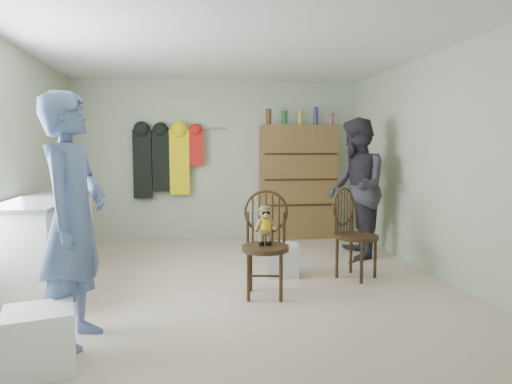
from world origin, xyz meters
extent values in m
plane|color=beige|center=(0.00, 0.00, 0.00)|extent=(5.00, 5.00, 0.00)
plane|color=#B8C4A4|center=(0.00, 2.50, 1.25)|extent=(4.50, 0.00, 4.50)
plane|color=#B8C4A4|center=(-2.25, 0.00, 1.25)|extent=(0.00, 5.00, 5.00)
plane|color=#B8C4A4|center=(2.25, 0.00, 1.25)|extent=(0.00, 5.00, 5.00)
plane|color=white|center=(0.00, 0.00, 2.50)|extent=(5.00, 5.00, 0.00)
cube|color=silver|center=(-1.95, 0.00, 0.45)|extent=(0.60, 1.80, 0.90)
cube|color=slate|center=(-1.95, 0.00, 0.92)|extent=(0.64, 1.86, 0.04)
cylinder|color=#99999E|center=(-1.64, -0.45, 0.54)|extent=(0.02, 0.02, 0.14)
cylinder|color=#99999E|center=(-1.64, 0.45, 0.54)|extent=(0.02, 0.02, 0.14)
cube|color=white|center=(-1.47, -1.77, 0.20)|extent=(0.51, 0.50, 0.40)
cylinder|color=#312111|center=(0.23, -0.54, 0.48)|extent=(0.54, 0.54, 0.05)
cylinder|color=#312111|center=(0.05, -0.66, 0.23)|extent=(0.04, 0.04, 0.45)
cylinder|color=#312111|center=(0.35, -0.72, 0.23)|extent=(0.04, 0.04, 0.45)
cylinder|color=#312111|center=(0.11, -0.35, 0.23)|extent=(0.04, 0.04, 0.45)
cylinder|color=#312111|center=(0.41, -0.41, 0.23)|extent=(0.04, 0.04, 0.45)
torus|color=#312111|center=(0.26, -0.36, 0.80)|extent=(0.44, 0.12, 0.44)
cylinder|color=#312111|center=(0.08, -0.34, 0.65)|extent=(0.03, 0.03, 0.30)
cylinder|color=#312111|center=(0.44, -0.41, 0.65)|extent=(0.03, 0.03, 0.30)
cylinder|color=yellow|center=(0.23, -0.52, 0.70)|extent=(0.12, 0.12, 0.11)
cylinder|color=#475128|center=(0.23, -0.52, 0.59)|extent=(0.07, 0.07, 0.18)
sphere|color=#9E7042|center=(0.23, -0.52, 0.81)|extent=(0.11, 0.11, 0.11)
cylinder|color=#475128|center=(0.23, -0.52, 0.86)|extent=(0.10, 0.10, 0.04)
cube|color=black|center=(0.23, -0.57, 0.82)|extent=(0.08, 0.01, 0.02)
cylinder|color=#312111|center=(1.33, -0.07, 0.47)|extent=(0.62, 0.62, 0.04)
cylinder|color=#312111|center=(1.31, -0.27, 0.22)|extent=(0.04, 0.04, 0.44)
cylinder|color=#312111|center=(1.54, -0.09, 0.22)|extent=(0.04, 0.04, 0.44)
cylinder|color=#312111|center=(1.12, -0.04, 0.22)|extent=(0.04, 0.04, 0.44)
cylinder|color=#312111|center=(1.35, 0.15, 0.22)|extent=(0.04, 0.04, 0.44)
torus|color=#312111|center=(1.22, 0.07, 0.78)|extent=(0.35, 0.29, 0.43)
cylinder|color=#312111|center=(1.09, -0.05, 0.64)|extent=(0.03, 0.03, 0.30)
cylinder|color=#312111|center=(1.37, 0.18, 0.64)|extent=(0.03, 0.03, 0.30)
cube|color=#E57F72|center=(0.54, 0.13, 0.18)|extent=(0.39, 0.32, 0.37)
imported|color=#536898|center=(-1.33, -1.34, 0.92)|extent=(0.56, 0.74, 1.84)
imported|color=#2D2B33|center=(1.68, 0.88, 0.92)|extent=(0.83, 0.99, 1.83)
cube|color=brown|center=(1.25, 2.30, 0.90)|extent=(1.20, 0.38, 1.80)
cube|color=#312111|center=(1.25, 2.11, 0.55)|extent=(1.16, 0.02, 0.03)
cube|color=#312111|center=(1.25, 2.11, 0.95)|extent=(1.16, 0.02, 0.03)
cube|color=#312111|center=(1.25, 2.11, 1.35)|extent=(1.16, 0.02, 0.03)
cylinder|color=#592D14|center=(0.75, 2.20, 1.92)|extent=(0.08, 0.08, 0.24)
cylinder|color=#19591E|center=(1.00, 2.20, 1.91)|extent=(0.08, 0.08, 0.22)
cylinder|color=#A59933|center=(1.25, 2.20, 1.91)|extent=(0.07, 0.07, 0.23)
cylinder|color=navy|center=(1.50, 2.20, 1.94)|extent=(0.07, 0.07, 0.28)
cylinder|color=#8C3F59|center=(1.75, 2.20, 1.89)|extent=(0.08, 0.08, 0.19)
cylinder|color=#99999E|center=(-0.40, 2.44, 1.75)|extent=(1.00, 0.02, 0.02)
cube|color=black|center=(-1.18, 2.38, 1.19)|extent=(0.28, 0.10, 1.05)
cube|color=black|center=(-0.90, 2.38, 1.25)|extent=(0.26, 0.10, 0.95)
cube|color=yellow|center=(-0.62, 2.38, 1.22)|extent=(0.30, 0.10, 1.00)
cube|color=red|center=(-0.36, 2.38, 1.44)|extent=(0.22, 0.10, 0.55)
camera|label=1|loc=(-0.51, -4.79, 1.43)|focal=32.00mm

